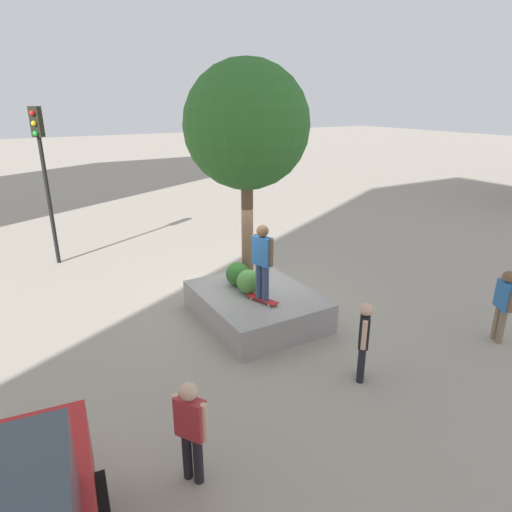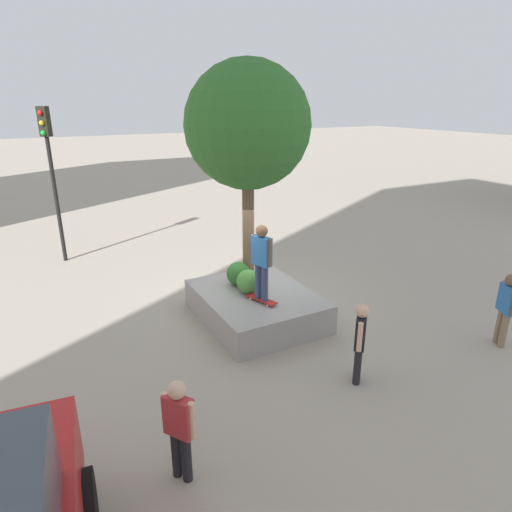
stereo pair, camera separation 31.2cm
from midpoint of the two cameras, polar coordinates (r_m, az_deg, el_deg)
name	(u,v)px [view 2 (the right image)]	position (r m, az deg, el deg)	size (l,w,h in m)	color
ground_plane	(254,307)	(11.09, 0.49, -6.66)	(120.00, 120.00, 0.00)	#9E9384
planter_ledge	(256,305)	(10.40, 0.86, -6.45)	(3.01, 2.43, 0.68)	gray
plaza_tree	(248,126)	(10.05, -0.17, 16.46)	(2.81, 2.81, 5.11)	brown
boxwood_shrub	(238,274)	(10.57, -1.46, -2.32)	(0.57, 0.57, 0.57)	#2D6628
hedge_clump	(248,282)	(10.13, -0.10, -3.34)	(0.56, 0.56, 0.56)	#4C8C3D
skateboard	(261,300)	(9.78, 1.62, -5.67)	(0.82, 0.46, 0.07)	#A51E1E
skateboarder	(262,257)	(9.39, 1.68, -0.16)	(0.56, 0.32, 1.70)	navy
traffic_light_corner	(50,160)	(14.75, -24.61, 11.30)	(0.37, 0.37, 4.74)	black
bystander_watching	(360,338)	(8.21, 14.42, -10.30)	(0.42, 0.42, 1.56)	black
passerby_with_bag	(506,305)	(10.53, 30.48, -5.50)	(0.50, 0.36, 1.61)	#847056
pedestrian_crossing	(179,424)	(6.23, -8.42, -20.81)	(0.45, 0.37, 1.55)	black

